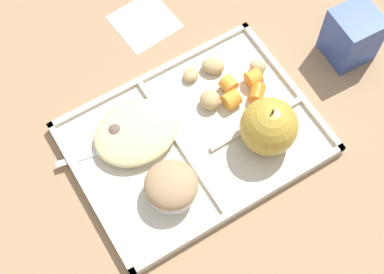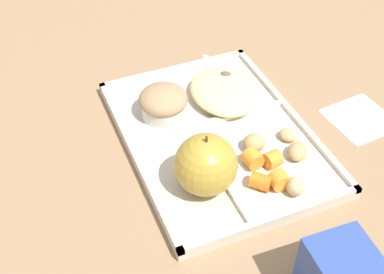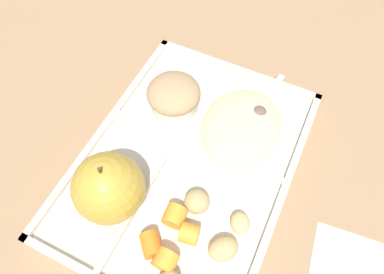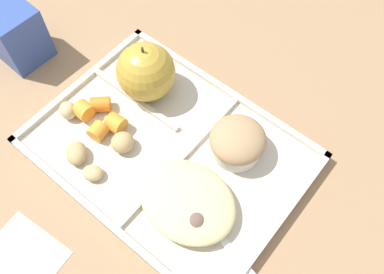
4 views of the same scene
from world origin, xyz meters
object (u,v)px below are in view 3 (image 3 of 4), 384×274
Objects in this scene: bran_muffin at (174,96)px; green_apple at (109,188)px; lunch_tray at (188,163)px; plastic_fork at (253,110)px.

green_apple is at bearing 180.00° from bran_muffin.
lunch_tray is 0.12m from green_apple.
bran_muffin is 0.12m from plastic_fork.
plastic_fork is (0.21, -0.11, -0.04)m from green_apple.
lunch_tray is at bearing -32.72° from green_apple.
plastic_fork is at bearing -68.32° from bran_muffin.
green_apple reaches higher than lunch_tray.
green_apple reaches higher than plastic_fork.
green_apple reaches higher than bran_muffin.
bran_muffin is at bearing 111.68° from plastic_fork.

